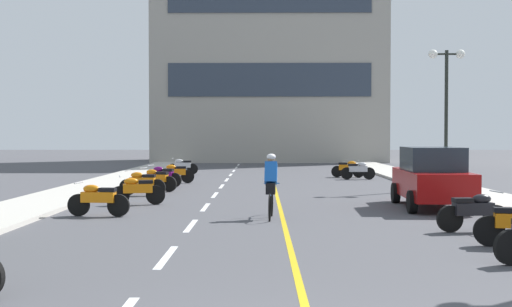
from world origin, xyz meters
name	(u,v)px	position (x,y,z in m)	size (l,w,h in m)	color
ground_plane	(269,188)	(0.00, 21.00, 0.00)	(140.00, 140.00, 0.00)	#47474C
curb_left	(111,182)	(-7.20, 24.00, 0.06)	(2.40, 72.00, 0.12)	#B7B2A8
curb_right	(426,182)	(7.20, 24.00, 0.06)	(2.40, 72.00, 0.12)	#B7B2A8
lane_dash_1	(166,257)	(-2.00, 6.00, 0.00)	(0.14, 2.20, 0.01)	silver
lane_dash_2	(191,226)	(-2.00, 10.00, 0.00)	(0.14, 2.20, 0.01)	silver
lane_dash_3	(205,207)	(-2.00, 14.00, 0.00)	(0.14, 2.20, 0.01)	silver
lane_dash_4	(215,195)	(-2.00, 18.00, 0.00)	(0.14, 2.20, 0.01)	silver
lane_dash_5	(222,186)	(-2.00, 22.00, 0.00)	(0.14, 2.20, 0.01)	silver
lane_dash_6	(227,180)	(-2.00, 26.00, 0.00)	(0.14, 2.20, 0.01)	silver
lane_dash_7	(231,175)	(-2.00, 30.00, 0.00)	(0.14, 2.20, 0.01)	silver
lane_dash_8	(234,171)	(-2.00, 34.00, 0.00)	(0.14, 2.20, 0.01)	silver
lane_dash_9	(236,168)	(-2.00, 38.00, 0.00)	(0.14, 2.20, 0.01)	silver
lane_dash_10	(238,165)	(-2.00, 42.00, 0.00)	(0.14, 2.20, 0.01)	silver
lane_dash_11	(240,163)	(-2.00, 46.00, 0.00)	(0.14, 2.20, 0.01)	silver
centre_line_yellow	(274,183)	(0.25, 24.00, 0.00)	(0.12, 66.00, 0.01)	gold
office_building	(269,33)	(0.32, 49.25, 10.81)	(18.80, 8.61, 21.62)	#9E998E
street_lamp_mid	(446,87)	(7.11, 20.57, 4.09)	(1.46, 0.36, 5.48)	black
parked_car_near	(432,177)	(4.80, 13.90, 0.92)	(2.06, 4.27, 1.82)	black
motorcycle_3	(474,211)	(4.47, 9.07, 0.47)	(1.70, 0.60, 0.92)	black
motorcycle_4	(98,199)	(-4.68, 11.77, 0.47)	(1.70, 0.60, 0.92)	black
motorcycle_5	(137,190)	(-4.18, 14.62, 0.47)	(1.67, 0.68, 0.92)	black
motorcycle_6	(142,183)	(-4.60, 17.73, 0.47)	(1.70, 0.60, 0.92)	black
motorcycle_7	(156,179)	(-4.39, 19.54, 0.47)	(1.65, 0.76, 0.92)	black
motorcycle_8	(162,176)	(-4.48, 21.73, 0.47)	(1.66, 0.73, 0.92)	black
motorcycle_9	(175,173)	(-4.21, 23.72, 0.47)	(1.68, 0.64, 0.92)	black
motorcycle_10	(358,170)	(4.45, 26.36, 0.47)	(1.70, 0.60, 0.92)	black
motorcycle_11	(348,168)	(4.16, 27.86, 0.47)	(1.68, 0.64, 0.92)	black
motorcycle_12	(182,166)	(-4.70, 30.41, 0.47)	(1.70, 0.60, 0.92)	black
cyclist_rider	(271,184)	(-0.06, 11.42, 0.89)	(0.42, 1.77, 1.71)	black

